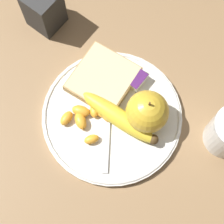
# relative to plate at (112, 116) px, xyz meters

# --- Properties ---
(ground_plane) EXTENTS (3.00, 3.00, 0.00)m
(ground_plane) POSITION_rel_plate_xyz_m (0.00, 0.00, -0.01)
(ground_plane) COLOR olive
(plate) EXTENTS (0.26, 0.26, 0.01)m
(plate) POSITION_rel_plate_xyz_m (0.00, 0.00, 0.00)
(plate) COLOR silver
(plate) RESTS_ON ground_plane
(apple) EXTENTS (0.08, 0.08, 0.09)m
(apple) POSITION_rel_plate_xyz_m (-0.03, 0.05, 0.04)
(apple) COLOR gold
(apple) RESTS_ON plate
(banana) EXTENTS (0.04, 0.17, 0.03)m
(banana) POSITION_rel_plate_xyz_m (-0.00, 0.02, 0.02)
(banana) COLOR yellow
(banana) RESTS_ON plate
(bread_slice) EXTENTS (0.12, 0.12, 0.02)m
(bread_slice) POSITION_rel_plate_xyz_m (-0.04, -0.06, 0.02)
(bread_slice) COLOR #AB8751
(bread_slice) RESTS_ON plate
(fork) EXTENTS (0.16, 0.12, 0.00)m
(fork) POSITION_rel_plate_xyz_m (0.01, -0.01, 0.01)
(fork) COLOR silver
(fork) RESTS_ON plate
(jam_packet) EXTENTS (0.04, 0.03, 0.02)m
(jam_packet) POSITION_rel_plate_xyz_m (-0.08, -0.01, 0.01)
(jam_packet) COLOR white
(jam_packet) RESTS_ON plate
(orange_segment_0) EXTENTS (0.03, 0.04, 0.02)m
(orange_segment_0) POSITION_rel_plate_xyz_m (0.03, -0.05, 0.01)
(orange_segment_0) COLOR #F9A32D
(orange_segment_0) RESTS_ON plate
(orange_segment_1) EXTENTS (0.03, 0.03, 0.02)m
(orange_segment_1) POSITION_rel_plate_xyz_m (0.06, -0.00, 0.01)
(orange_segment_1) COLOR #F9A32D
(orange_segment_1) RESTS_ON plate
(orange_segment_2) EXTENTS (0.03, 0.03, 0.02)m
(orange_segment_2) POSITION_rel_plate_xyz_m (0.01, -0.03, 0.01)
(orange_segment_2) COLOR #F9A32D
(orange_segment_2) RESTS_ON plate
(orange_segment_3) EXTENTS (0.02, 0.03, 0.02)m
(orange_segment_3) POSITION_rel_plate_xyz_m (0.01, -0.01, 0.01)
(orange_segment_3) COLOR #F9A32D
(orange_segment_3) RESTS_ON plate
(orange_segment_4) EXTENTS (0.02, 0.03, 0.01)m
(orange_segment_4) POSITION_rel_plate_xyz_m (0.01, -0.00, 0.01)
(orange_segment_4) COLOR #F9A32D
(orange_segment_4) RESTS_ON plate
(orange_segment_5) EXTENTS (0.03, 0.04, 0.02)m
(orange_segment_5) POSITION_rel_plate_xyz_m (0.05, -0.04, 0.01)
(orange_segment_5) COLOR #F9A32D
(orange_segment_5) RESTS_ON plate
(orange_segment_6) EXTENTS (0.03, 0.02, 0.02)m
(orange_segment_6) POSITION_rel_plate_xyz_m (0.06, -0.06, 0.01)
(orange_segment_6) COLOR #F9A32D
(orange_segment_6) RESTS_ON plate
(condiment_caddy) EXTENTS (0.06, 0.06, 0.09)m
(condiment_caddy) POSITION_rel_plate_xyz_m (-0.08, -0.23, 0.04)
(condiment_caddy) COLOR #2D2D2D
(condiment_caddy) RESTS_ON ground_plane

